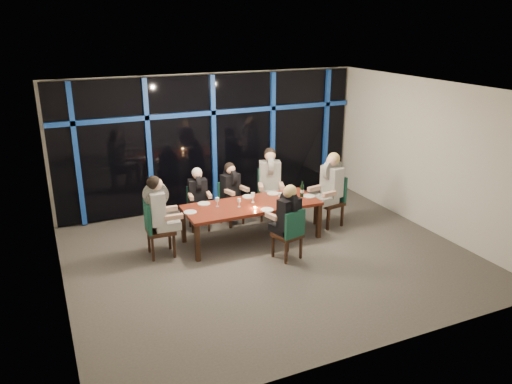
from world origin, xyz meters
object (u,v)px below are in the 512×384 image
(diner_far_left, at_px, (198,190))
(diner_near_mid, at_px, (288,211))
(chair_far_mid, at_px, (229,200))
(diner_far_mid, at_px, (231,185))
(chair_end_left, at_px, (155,226))
(wine_bottle, at_px, (302,191))
(dining_table, at_px, (252,207))
(chair_far_right, at_px, (269,191))
(diner_far_right, at_px, (270,174))
(chair_near_mid, at_px, (290,232))
(diner_end_right, at_px, (330,179))
(diner_end_left, at_px, (159,204))
(chair_far_left, at_px, (198,205))
(chair_end_right, at_px, (333,198))
(water_pitcher, at_px, (288,197))

(diner_far_left, height_order, diner_near_mid, diner_near_mid)
(chair_far_mid, xyz_separation_m, diner_far_mid, (0.02, -0.07, 0.36))
(chair_end_left, height_order, wine_bottle, wine_bottle)
(dining_table, height_order, chair_far_right, chair_far_right)
(chair_end_left, height_order, diner_far_right, diner_far_right)
(chair_near_mid, height_order, diner_end_right, diner_end_right)
(dining_table, distance_m, chair_near_mid, 1.10)
(chair_far_mid, distance_m, diner_end_left, 2.00)
(chair_far_left, xyz_separation_m, diner_end_right, (2.52, -0.98, 0.52))
(dining_table, relative_size, chair_end_right, 2.45)
(chair_far_right, relative_size, diner_far_mid, 1.20)
(chair_far_right, xyz_separation_m, diner_end_right, (0.92, -0.95, 0.42))
(chair_far_right, height_order, water_pitcher, chair_far_right)
(dining_table, distance_m, diner_end_left, 1.80)
(chair_end_right, xyz_separation_m, diner_far_right, (-1.03, 0.85, 0.41))
(chair_end_right, relative_size, diner_far_left, 1.23)
(diner_far_left, distance_m, water_pitcher, 1.82)
(chair_end_right, bearing_deg, chair_far_left, -121.02)
(chair_end_right, xyz_separation_m, diner_end_left, (-3.62, 0.03, 0.40))
(diner_end_left, bearing_deg, chair_far_left, -44.83)
(chair_far_right, distance_m, wine_bottle, 1.07)
(dining_table, bearing_deg, diner_far_left, 129.76)
(chair_far_right, xyz_separation_m, chair_end_left, (-2.70, -0.90, -0.01))
(chair_far_left, xyz_separation_m, diner_near_mid, (1.02, -1.97, 0.42))
(chair_far_left, xyz_separation_m, water_pitcher, (1.42, -1.20, 0.37))
(diner_far_right, xyz_separation_m, water_pitcher, (-0.15, -1.08, -0.14))
(chair_far_mid, bearing_deg, diner_end_right, -43.33)
(chair_far_mid, distance_m, chair_end_right, 2.15)
(dining_table, bearing_deg, wine_bottle, -2.10)
(chair_far_mid, height_order, wine_bottle, wine_bottle)
(chair_far_mid, xyz_separation_m, chair_end_right, (1.92, -0.97, 0.09))
(diner_far_mid, xyz_separation_m, diner_end_right, (1.81, -0.91, 0.15))
(chair_far_left, distance_m, chair_far_right, 1.60)
(diner_end_right, bearing_deg, diner_end_left, -101.46)
(diner_far_right, distance_m, diner_end_right, 1.28)
(chair_far_left, height_order, wine_bottle, wine_bottle)
(diner_far_mid, bearing_deg, chair_far_left, 158.96)
(diner_far_left, xyz_separation_m, diner_near_mid, (1.03, -1.90, 0.06))
(chair_far_left, bearing_deg, diner_far_right, 2.60)
(chair_far_right, bearing_deg, dining_table, -111.68)
(chair_far_mid, height_order, diner_far_right, diner_far_right)
(diner_far_right, xyz_separation_m, diner_near_mid, (-0.55, -1.85, -0.09))
(chair_near_mid, height_order, diner_far_left, diner_far_left)
(diner_far_right, bearing_deg, diner_near_mid, -87.05)
(chair_near_mid, relative_size, wine_bottle, 2.96)
(chair_far_right, height_order, chair_end_left, chair_far_right)
(diner_far_left, relative_size, diner_far_right, 0.84)
(water_pitcher, bearing_deg, diner_near_mid, -102.88)
(chair_far_mid, distance_m, diner_near_mid, 2.04)
(diner_near_mid, bearing_deg, diner_far_left, -75.85)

